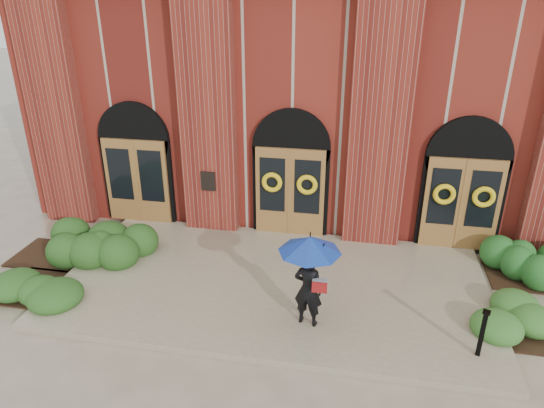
# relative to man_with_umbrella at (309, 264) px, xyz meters

# --- Properties ---
(ground) EXTENTS (90.00, 90.00, 0.00)m
(ground) POSITION_rel_man_with_umbrella_xyz_m (-1.00, 1.26, -1.56)
(ground) COLOR tan
(ground) RESTS_ON ground
(landing) EXTENTS (10.00, 5.30, 0.15)m
(landing) POSITION_rel_man_with_umbrella_xyz_m (-1.00, 1.41, -1.48)
(landing) COLOR tan
(landing) RESTS_ON ground
(church_building) EXTENTS (16.20, 12.53, 7.00)m
(church_building) POSITION_rel_man_with_umbrella_xyz_m (-1.00, 10.04, 1.94)
(church_building) COLOR maroon
(church_building) RESTS_ON ground
(man_with_umbrella) EXTENTS (1.48, 1.48, 2.01)m
(man_with_umbrella) POSITION_rel_man_with_umbrella_xyz_m (0.00, 0.00, 0.00)
(man_with_umbrella) COLOR black
(man_with_umbrella) RESTS_ON landing
(metal_post) EXTENTS (0.17, 0.17, 1.00)m
(metal_post) POSITION_rel_man_with_umbrella_xyz_m (3.30, -0.36, -0.88)
(metal_post) COLOR black
(metal_post) RESTS_ON landing
(hedge_wall_left) EXTENTS (3.30, 1.32, 0.85)m
(hedge_wall_left) POSITION_rel_man_with_umbrella_xyz_m (-6.20, 1.76, -1.14)
(hedge_wall_left) COLOR #214617
(hedge_wall_left) RESTS_ON ground
(hedge_front_left) EXTENTS (1.59, 1.37, 0.56)m
(hedge_front_left) POSITION_rel_man_with_umbrella_xyz_m (-6.31, 0.27, -1.28)
(hedge_front_left) COLOR #244C1A
(hedge_front_left) RESTS_ON ground
(hedge_front_right) EXTENTS (1.52, 1.30, 0.54)m
(hedge_front_right) POSITION_rel_man_with_umbrella_xyz_m (4.27, 0.76, -1.29)
(hedge_front_right) COLOR #2F5F22
(hedge_front_right) RESTS_ON ground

